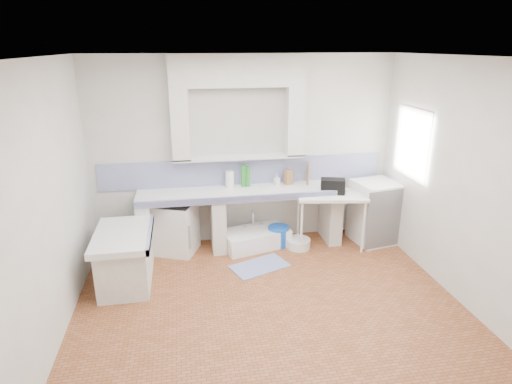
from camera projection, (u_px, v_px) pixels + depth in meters
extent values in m
plane|color=brown|center=(271.00, 309.00, 4.98)|extent=(4.50, 4.50, 0.00)
plane|color=silver|center=(274.00, 57.00, 4.06)|extent=(4.50, 4.50, 0.00)
plane|color=silver|center=(244.00, 152.00, 6.38)|extent=(4.50, 0.00, 4.50)
plane|color=silver|center=(339.00, 301.00, 2.66)|extent=(4.50, 0.00, 4.50)
plane|color=silver|center=(46.00, 209.00, 4.15)|extent=(0.00, 4.50, 4.50)
plane|color=silver|center=(465.00, 184.00, 4.89)|extent=(0.00, 4.50, 4.50)
cube|color=silver|center=(238.00, 70.00, 5.87)|extent=(1.90, 0.25, 0.45)
cube|color=#322010|center=(425.00, 144.00, 5.97)|extent=(0.35, 0.86, 1.06)
cube|color=white|center=(418.00, 117.00, 5.82)|extent=(0.01, 0.84, 0.24)
cube|color=white|center=(241.00, 193.00, 6.26)|extent=(3.00, 0.60, 0.08)
cube|color=navy|center=(244.00, 199.00, 6.00)|extent=(3.00, 0.04, 0.10)
cube|color=silver|center=(146.00, 227.00, 6.18)|extent=(0.20, 0.55, 0.82)
cube|color=silver|center=(218.00, 222.00, 6.35)|extent=(0.20, 0.55, 0.82)
cube|color=silver|center=(331.00, 215.00, 6.64)|extent=(0.20, 0.55, 0.82)
cube|color=white|center=(123.00, 236.00, 5.32)|extent=(0.70, 1.10, 0.08)
cube|color=silver|center=(126.00, 261.00, 5.44)|extent=(0.60, 1.00, 0.62)
cube|color=navy|center=(150.00, 234.00, 5.38)|extent=(0.04, 1.10, 0.10)
cube|color=navy|center=(245.00, 171.00, 6.47)|extent=(4.27, 0.03, 0.40)
cube|color=white|center=(177.00, 228.00, 6.25)|extent=(0.69, 0.68, 0.75)
cube|color=white|center=(255.00, 239.00, 6.49)|extent=(1.09, 0.77, 0.24)
cube|color=white|center=(330.00, 220.00, 6.42)|extent=(1.08, 0.71, 0.04)
cube|color=white|center=(375.00, 212.00, 6.58)|extent=(0.72, 0.72, 0.95)
cylinder|color=#B62F26|center=(240.00, 242.00, 6.37)|extent=(0.36, 0.36, 0.26)
cylinder|color=#E24C36|center=(260.00, 240.00, 6.45)|extent=(0.32, 0.32, 0.23)
cylinder|color=blue|center=(278.00, 236.00, 6.52)|extent=(0.39, 0.39, 0.30)
cylinder|color=white|center=(298.00, 243.00, 6.46)|extent=(0.42, 0.42, 0.14)
cylinder|color=silver|center=(245.00, 234.00, 6.61)|extent=(0.10, 0.10, 0.28)
cylinder|color=silver|center=(262.00, 232.00, 6.69)|extent=(0.10, 0.10, 0.28)
cube|color=black|center=(333.00, 186.00, 6.28)|extent=(0.39, 0.29, 0.22)
cylinder|color=#267B28|center=(243.00, 176.00, 6.34)|extent=(0.07, 0.07, 0.34)
cylinder|color=#267B28|center=(248.00, 177.00, 6.36)|extent=(0.08, 0.08, 0.31)
cube|color=olive|center=(288.00, 177.00, 6.47)|extent=(0.14, 0.12, 0.22)
cube|color=olive|center=(308.00, 173.00, 6.51)|extent=(0.07, 0.23, 0.31)
cylinder|color=white|center=(230.00, 179.00, 6.33)|extent=(0.15, 0.15, 0.25)
imported|color=white|center=(277.00, 179.00, 6.45)|extent=(0.09, 0.09, 0.17)
cube|color=#293496|center=(260.00, 266.00, 5.92)|extent=(0.88, 0.69, 0.01)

